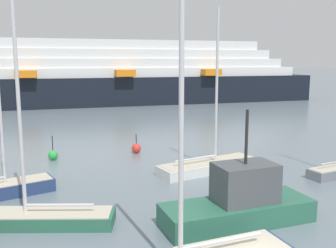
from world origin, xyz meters
name	(u,v)px	position (x,y,z in m)	size (l,w,h in m)	color
sailboat_3	(208,164)	(2.43, 11.60, 0.49)	(7.01, 3.64, 10.19)	white
sailboat_4	(37,212)	(-7.47, 5.65, 0.60)	(6.68, 2.97, 12.76)	#2D6B51
fishing_boat_2	(240,202)	(1.06, 3.81, 0.94)	(6.90, 2.98, 4.99)	#2D6B51
channel_buoy_0	(53,155)	(-7.40, 16.87, 0.36)	(0.70, 0.70, 1.74)	green
channel_buoy_1	(136,148)	(-1.30, 17.53, 0.37)	(0.72, 0.72, 1.46)	red
cruise_ship	(74,76)	(-5.72, 52.50, 4.57)	(81.03, 16.01, 14.26)	black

